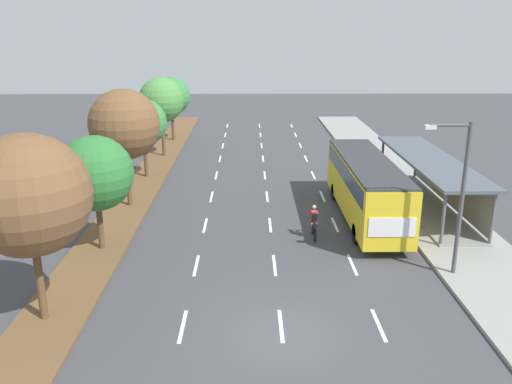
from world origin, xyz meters
name	(u,v)px	position (x,y,z in m)	size (l,w,h in m)	color
ground_plane	(282,335)	(0.00, 0.00, 0.00)	(140.00, 140.00, 0.00)	#424247
median_strip	(148,177)	(-8.30, 20.00, 0.06)	(2.60, 52.00, 0.12)	brown
sidewalk_right	(395,176)	(9.25, 20.00, 0.07)	(4.50, 52.00, 0.15)	gray
lane_divider_left	(214,185)	(-3.50, 18.19, 0.00)	(0.14, 47.39, 0.01)	white
lane_divider_center	(266,185)	(0.00, 18.19, 0.00)	(0.14, 47.39, 0.01)	white
lane_divider_right	(318,185)	(3.50, 18.19, 0.00)	(0.14, 47.39, 0.01)	white
bus_shelter	(433,177)	(9.53, 13.40, 1.87)	(2.90, 12.85, 2.86)	gray
bus	(366,183)	(5.25, 11.60, 2.07)	(2.54, 11.29, 3.37)	yellow
cyclist	(314,223)	(2.12, 8.83, 0.79)	(0.46, 1.82, 1.71)	black
median_tree_nearest	(28,196)	(-8.54, 1.06, 4.76)	(4.23, 4.23, 6.76)	brown
median_tree_second	(95,174)	(-8.15, 7.43, 3.78)	(3.49, 3.49, 5.42)	brown
median_tree_third	(124,125)	(-8.19, 13.79, 4.92)	(4.02, 4.02, 6.82)	brown
median_tree_fourth	(143,123)	(-8.39, 20.15, 3.93)	(3.21, 3.21, 5.43)	brown
median_tree_fifth	(161,100)	(-8.13, 26.51, 4.64)	(3.60, 3.60, 6.33)	brown
median_tree_farthest	(172,96)	(-8.24, 32.88, 4.18)	(3.41, 3.41, 5.78)	brown
streetlight	(459,189)	(7.42, 4.50, 3.89)	(1.91, 0.24, 6.50)	#4C4C51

